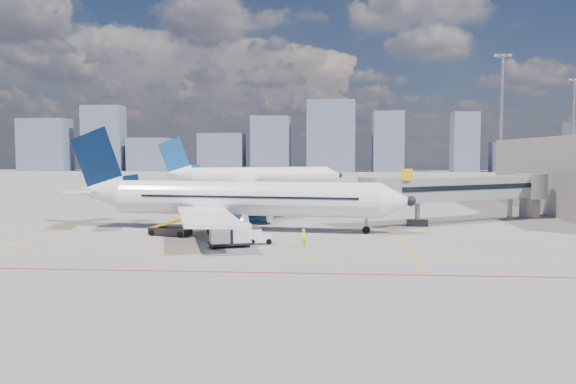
% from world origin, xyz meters
% --- Properties ---
extents(ground, '(420.00, 420.00, 0.00)m').
position_xyz_m(ground, '(0.00, 0.00, 0.00)').
color(ground, gray).
rests_on(ground, ground).
extents(apron_markings, '(90.00, 35.12, 0.01)m').
position_xyz_m(apron_markings, '(-0.58, -3.91, 0.01)').
color(apron_markings, '#EFAD0C').
rests_on(apron_markings, ground).
extents(jet_bridge, '(23.55, 15.78, 6.30)m').
position_xyz_m(jet_bridge, '(23.51, 16.91, 3.74)').
color(jet_bridge, gray).
rests_on(jet_bridge, ground).
extents(floodlight_mast_ne, '(3.20, 0.61, 25.45)m').
position_xyz_m(floodlight_mast_ne, '(38.00, 55.00, 13.59)').
color(floodlight_mast_ne, gray).
rests_on(floodlight_mast_ne, ground).
extents(floodlight_mast_far, '(3.20, 0.61, 25.45)m').
position_xyz_m(floodlight_mast_far, '(65.00, 90.00, 13.59)').
color(floodlight_mast_far, gray).
rests_on(floodlight_mast_far, ground).
extents(distant_skyline, '(250.92, 14.96, 29.95)m').
position_xyz_m(distant_skyline, '(-6.11, 190.00, 11.56)').
color(distant_skyline, slate).
rests_on(distant_skyline, ground).
extents(main_aircraft, '(36.32, 31.58, 10.77)m').
position_xyz_m(main_aircraft, '(-2.55, 8.23, 3.22)').
color(main_aircraft, white).
rests_on(main_aircraft, ground).
extents(second_aircraft, '(35.93, 30.41, 11.01)m').
position_xyz_m(second_aircraft, '(-7.67, 61.83, 3.22)').
color(second_aircraft, white).
rests_on(second_aircraft, ground).
extents(baggage_tug, '(2.19, 1.57, 1.40)m').
position_xyz_m(baggage_tug, '(1.36, -0.29, 0.67)').
color(baggage_tug, white).
rests_on(baggage_tug, ground).
extents(cargo_dolly, '(3.96, 2.74, 1.99)m').
position_xyz_m(cargo_dolly, '(-0.82, -2.21, 1.09)').
color(cargo_dolly, black).
rests_on(cargo_dolly, ground).
extents(belt_loader, '(5.97, 3.04, 2.41)m').
position_xyz_m(belt_loader, '(-7.61, 3.80, 0.62)').
color(belt_loader, black).
rests_on(belt_loader, ground).
extents(ramp_worker, '(0.67, 0.67, 1.57)m').
position_xyz_m(ramp_worker, '(5.39, -1.91, 0.79)').
color(ramp_worker, yellow).
rests_on(ramp_worker, ground).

